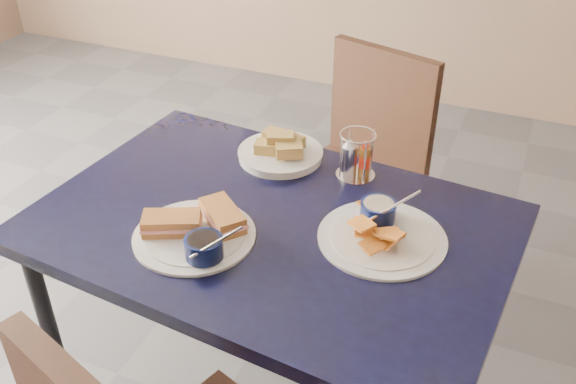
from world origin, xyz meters
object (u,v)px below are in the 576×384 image
at_px(chair_far, 358,154).
at_px(bread_basket, 281,151).
at_px(sandwich_plate, 197,230).
at_px(condiment_caddy, 355,158).
at_px(plantain_plate, 380,229).
at_px(dining_table, 271,242).

relative_size(chair_far, bread_basket, 3.66).
distance_m(sandwich_plate, condiment_caddy, 0.50).
distance_m(plantain_plate, bread_basket, 0.45).
bearing_deg(dining_table, sandwich_plate, -134.94).
xyz_separation_m(chair_far, bread_basket, (-0.09, -0.50, 0.26)).
height_order(chair_far, bread_basket, chair_far).
height_order(dining_table, sandwich_plate, sandwich_plate).
relative_size(dining_table, bread_basket, 5.12).
relative_size(sandwich_plate, plantain_plate, 1.00).
height_order(plantain_plate, bread_basket, plantain_plate).
height_order(bread_basket, condiment_caddy, condiment_caddy).
distance_m(chair_far, sandwich_plate, 0.98).
bearing_deg(condiment_caddy, chair_far, 104.68).
bearing_deg(chair_far, condiment_caddy, -75.32).
height_order(sandwich_plate, plantain_plate, same).
bearing_deg(bread_basket, dining_table, -71.20).
xyz_separation_m(chair_far, sandwich_plate, (-0.13, -0.93, 0.26)).
bearing_deg(bread_basket, plantain_plate, -33.47).
xyz_separation_m(plantain_plate, condiment_caddy, (-0.14, 0.24, 0.04)).
bearing_deg(plantain_plate, chair_far, 110.36).
relative_size(chair_far, condiment_caddy, 6.58).
xyz_separation_m(dining_table, bread_basket, (-0.10, 0.30, 0.09)).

